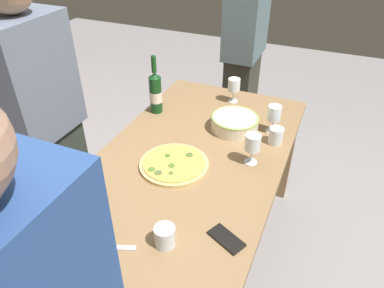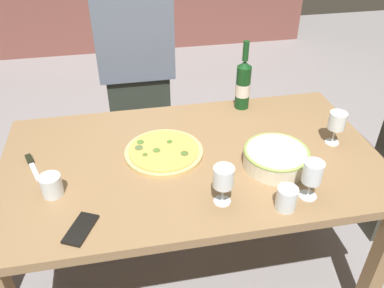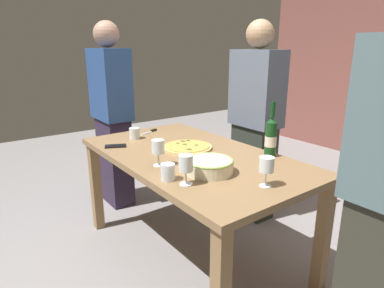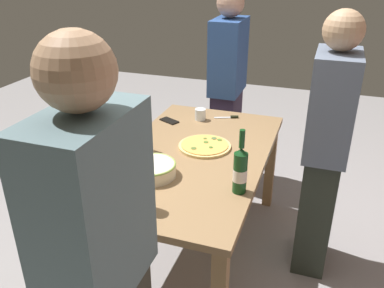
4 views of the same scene
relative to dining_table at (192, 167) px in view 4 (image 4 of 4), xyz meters
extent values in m
plane|color=gray|center=(0.00, 0.00, -0.66)|extent=(8.00, 8.00, 0.00)
cube|color=olive|center=(0.00, 0.00, 0.07)|extent=(1.60, 0.90, 0.04)
cube|color=olive|center=(-0.74, -0.40, -0.30)|extent=(0.07, 0.07, 0.71)
cube|color=olive|center=(0.74, -0.40, -0.30)|extent=(0.07, 0.07, 0.71)
cube|color=olive|center=(-0.74, 0.40, -0.30)|extent=(0.07, 0.07, 0.71)
cylinder|color=#DEBB71|center=(-0.11, 0.05, 0.10)|extent=(0.34, 0.34, 0.02)
cylinder|color=#E9A64D|center=(-0.11, 0.05, 0.11)|extent=(0.30, 0.30, 0.01)
cylinder|color=#427127|center=(-0.08, 0.10, 0.12)|extent=(0.02, 0.02, 0.00)
cylinder|color=#4F6D2B|center=(-0.20, 0.02, 0.12)|extent=(0.02, 0.02, 0.00)
cylinder|color=#4D6A2C|center=(-0.03, 0.00, 0.12)|extent=(0.03, 0.03, 0.00)
cylinder|color=#4F6938|center=(-0.22, 0.08, 0.12)|extent=(0.04, 0.04, 0.00)
cylinder|color=#4F742B|center=(-0.15, 0.04, 0.12)|extent=(0.03, 0.03, 0.00)
cylinder|color=#4B742B|center=(-0.21, 0.12, 0.12)|extent=(0.03, 0.03, 0.00)
cylinder|color=beige|center=(0.33, -0.12, 0.13)|extent=(0.26, 0.26, 0.08)
torus|color=#92B154|center=(0.33, -0.12, 0.16)|extent=(0.27, 0.27, 0.01)
cylinder|color=#124019|center=(0.33, 0.37, 0.20)|extent=(0.07, 0.07, 0.22)
cone|color=#124019|center=(0.33, 0.37, 0.33)|extent=(0.07, 0.07, 0.03)
cylinder|color=#124019|center=(0.33, 0.37, 0.40)|extent=(0.03, 0.03, 0.10)
cylinder|color=silver|center=(0.33, 0.37, 0.19)|extent=(0.07, 0.07, 0.07)
cylinder|color=white|center=(0.38, -0.32, 0.09)|extent=(0.07, 0.07, 0.00)
cylinder|color=white|center=(0.38, -0.32, 0.13)|extent=(0.01, 0.01, 0.07)
cylinder|color=white|center=(0.38, -0.32, 0.21)|extent=(0.07, 0.07, 0.08)
cylinder|color=maroon|center=(0.38, -0.32, 0.18)|extent=(0.06, 0.06, 0.02)
cylinder|color=white|center=(0.06, -0.29, 0.09)|extent=(0.06, 0.06, 0.00)
cylinder|color=white|center=(0.06, -0.29, 0.13)|extent=(0.01, 0.01, 0.07)
cylinder|color=white|center=(0.06, -0.29, 0.21)|extent=(0.08, 0.08, 0.08)
cylinder|color=maroon|center=(0.06, -0.29, 0.19)|extent=(0.07, 0.07, 0.03)
cylinder|color=white|center=(0.64, -0.01, 0.09)|extent=(0.06, 0.06, 0.00)
cylinder|color=white|center=(0.64, -0.01, 0.13)|extent=(0.01, 0.01, 0.08)
cylinder|color=white|center=(0.64, -0.01, 0.21)|extent=(0.08, 0.08, 0.08)
cylinder|color=white|center=(-0.56, -0.13, 0.14)|extent=(0.08, 0.08, 0.08)
cylinder|color=white|center=(0.28, -0.36, 0.14)|extent=(0.08, 0.08, 0.09)
cube|color=black|center=(-0.45, -0.33, 0.10)|extent=(0.13, 0.16, 0.01)
cube|color=silver|center=(-0.65, 0.02, 0.10)|extent=(0.07, 0.13, 0.01)
cube|color=black|center=(-0.68, 0.10, 0.10)|extent=(0.04, 0.06, 0.02)
cube|color=#2F243B|center=(-1.11, -0.07, -0.25)|extent=(0.36, 0.20, 0.81)
cube|color=#294885|center=(-1.11, -0.07, 0.45)|extent=(0.42, 0.24, 0.60)
sphere|color=tan|center=(-1.11, -0.07, 0.87)|extent=(0.22, 0.22, 0.22)
cube|color=slate|center=(1.22, 0.09, 0.50)|extent=(0.42, 0.24, 0.63)
sphere|color=tan|center=(1.22, 0.09, 0.94)|extent=(0.23, 0.23, 0.23)
cube|color=#2B3229|center=(-0.17, 0.77, -0.26)|extent=(0.35, 0.20, 0.80)
cube|color=slate|center=(-0.17, 0.77, 0.44)|extent=(0.41, 0.24, 0.60)
sphere|color=tan|center=(-0.17, 0.77, 0.86)|extent=(0.22, 0.22, 0.22)
camera|label=1|loc=(-1.35, -0.58, 1.17)|focal=33.69mm
camera|label=2|loc=(-0.25, -1.32, 1.11)|focal=37.09mm
camera|label=3|loc=(1.65, -1.23, 0.77)|focal=31.04mm
camera|label=4|loc=(2.11, 0.73, 1.22)|focal=37.83mm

